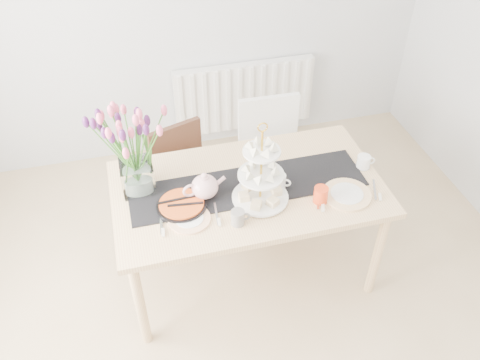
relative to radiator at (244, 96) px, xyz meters
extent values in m
plane|color=#B6B8BB|center=(-0.50, 0.06, 0.85)|extent=(4.00, 0.00, 4.00)
cube|color=white|center=(0.00, 0.00, 0.00)|extent=(1.20, 0.08, 0.60)
cube|color=tan|center=(-0.37, -1.46, 0.28)|extent=(1.60, 0.90, 0.04)
cylinder|color=tan|center=(-1.10, -1.84, -0.09)|extent=(0.06, 0.06, 0.71)
cylinder|color=tan|center=(0.36, -1.84, -0.09)|extent=(0.06, 0.06, 0.71)
cylinder|color=tan|center=(-1.10, -1.08, -0.09)|extent=(0.06, 0.06, 0.71)
cylinder|color=tan|center=(0.36, -1.08, -0.09)|extent=(0.06, 0.06, 0.71)
cube|color=#381F14|center=(-0.65, -0.95, -0.05)|extent=(0.50, 0.50, 0.04)
cube|color=#381F14|center=(-0.71, -0.78, 0.15)|extent=(0.38, 0.16, 0.37)
cylinder|color=#381F14|center=(-0.76, -1.18, -0.26)|extent=(0.04, 0.04, 0.38)
cylinder|color=#381F14|center=(-0.42, -1.06, -0.26)|extent=(0.04, 0.04, 0.38)
cylinder|color=#381F14|center=(-0.88, -0.84, -0.26)|extent=(0.04, 0.04, 0.38)
cylinder|color=#381F14|center=(-0.54, -0.72, -0.26)|extent=(0.04, 0.04, 0.38)
cube|color=white|center=(-0.03, -0.95, 0.00)|extent=(0.45, 0.45, 0.04)
cube|color=white|center=(-0.03, -0.75, 0.23)|extent=(0.44, 0.05, 0.42)
cylinder|color=white|center=(-0.21, -1.13, -0.23)|extent=(0.04, 0.04, 0.43)
cylinder|color=white|center=(0.15, -1.13, -0.23)|extent=(0.04, 0.04, 0.43)
cylinder|color=white|center=(-0.21, -0.77, -0.23)|extent=(0.04, 0.04, 0.43)
cylinder|color=white|center=(0.15, -0.77, -0.23)|extent=(0.04, 0.04, 0.43)
cube|color=black|center=(-0.37, -1.46, 0.30)|extent=(1.40, 0.35, 0.01)
cube|color=silver|center=(-1.00, -1.32, 0.39)|extent=(0.18, 0.18, 0.18)
cylinder|color=gold|center=(-0.34, -1.59, 0.54)|extent=(0.01, 0.01, 0.48)
cylinder|color=white|center=(-0.34, -1.59, 0.32)|extent=(0.33, 0.33, 0.01)
cylinder|color=white|center=(-0.34, -1.59, 0.48)|extent=(0.26, 0.26, 0.01)
cylinder|color=white|center=(-0.34, -1.59, 0.65)|extent=(0.21, 0.21, 0.01)
cylinder|color=white|center=(0.36, -1.47, 0.34)|extent=(0.10, 0.10, 0.08)
cylinder|color=black|center=(-0.78, -1.54, 0.31)|extent=(0.29, 0.29, 0.02)
cylinder|color=#DC531F|center=(-0.78, -1.54, 0.33)|extent=(0.26, 0.26, 0.01)
cylinder|color=gray|center=(-0.51, -1.74, 0.34)|extent=(0.08, 0.08, 0.09)
cylinder|color=white|center=(-0.20, -1.52, 0.35)|extent=(0.11, 0.11, 0.10)
cylinder|color=#FD471C|center=(-0.01, -1.69, 0.35)|extent=(0.12, 0.12, 0.10)
cylinder|color=white|center=(-0.76, -1.65, 0.31)|extent=(0.26, 0.26, 0.01)
cylinder|color=white|center=(0.16, -1.68, 0.31)|extent=(0.37, 0.37, 0.01)
camera|label=1|loc=(-0.99, -3.63, 2.29)|focal=38.00mm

